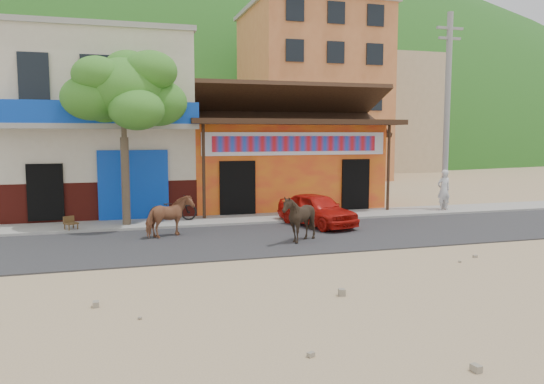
% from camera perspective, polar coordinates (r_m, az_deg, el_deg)
% --- Properties ---
extents(ground, '(120.00, 120.00, 0.00)m').
position_cam_1_polar(ground, '(14.26, 4.15, -6.84)').
color(ground, '#9E825B').
rests_on(ground, ground).
extents(road, '(60.00, 5.00, 0.04)m').
position_cam_1_polar(road, '(16.57, 1.09, -4.91)').
color(road, '#28282B').
rests_on(road, ground).
extents(sidewalk, '(60.00, 2.00, 0.12)m').
position_cam_1_polar(sidewalk, '(19.87, -1.96, -2.93)').
color(sidewalk, gray).
rests_on(sidewalk, ground).
extents(dance_club, '(8.00, 6.00, 3.60)m').
position_cam_1_polar(dance_club, '(24.05, 0.24, 2.84)').
color(dance_club, orange).
rests_on(dance_club, ground).
extents(cafe_building, '(7.00, 6.00, 7.00)m').
position_cam_1_polar(cafe_building, '(23.00, -18.08, 6.62)').
color(cafe_building, beige).
rests_on(cafe_building, ground).
extents(apartment_front, '(9.00, 9.00, 12.00)m').
position_cam_1_polar(apartment_front, '(39.62, 4.17, 10.23)').
color(apartment_front, '#CC723F').
rests_on(apartment_front, ground).
extents(apartment_rear, '(8.00, 8.00, 10.00)m').
position_cam_1_polar(apartment_rear, '(48.75, 11.67, 8.19)').
color(apartment_rear, tan).
rests_on(apartment_rear, ground).
extents(hillside, '(100.00, 40.00, 24.00)m').
position_cam_1_polar(hillside, '(83.60, -13.34, 12.08)').
color(hillside, '#194C14').
rests_on(hillside, ground).
extents(tree, '(3.00, 3.00, 6.00)m').
position_cam_1_polar(tree, '(18.80, -15.61, 5.69)').
color(tree, '#2D721E').
rests_on(tree, sidewalk).
extents(utility_pole, '(0.24, 0.24, 8.00)m').
position_cam_1_polar(utility_pole, '(23.10, 18.30, 8.15)').
color(utility_pole, gray).
rests_on(utility_pole, sidewalk).
extents(cow_tan, '(1.66, 1.35, 1.28)m').
position_cam_1_polar(cow_tan, '(16.76, -10.97, -2.61)').
color(cow_tan, '#995F3D').
rests_on(cow_tan, road).
extents(cow_dark, '(1.36, 1.23, 1.42)m').
position_cam_1_polar(cow_dark, '(15.67, 2.92, -2.86)').
color(cow_dark, black).
rests_on(cow_dark, road).
extents(red_car, '(2.26, 3.61, 1.14)m').
position_cam_1_polar(red_car, '(18.56, 4.83, -1.87)').
color(red_car, red).
rests_on(red_car, road).
extents(scooter, '(1.75, 0.73, 0.90)m').
position_cam_1_polar(scooter, '(19.29, -10.58, -1.78)').
color(scooter, black).
rests_on(scooter, sidewalk).
extents(pedestrian, '(0.62, 0.42, 1.66)m').
position_cam_1_polar(pedestrian, '(22.88, 17.98, 0.22)').
color(pedestrian, silver).
rests_on(pedestrian, sidewalk).
extents(cafe_chair_right, '(0.51, 0.51, 0.79)m').
position_cam_1_polar(cafe_chair_right, '(18.55, -20.83, -2.56)').
color(cafe_chair_right, '#533B1B').
rests_on(cafe_chair_right, sidewalk).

